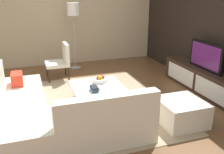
{
  "coord_description": "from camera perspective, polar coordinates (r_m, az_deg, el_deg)",
  "views": [
    {
      "loc": [
        4.23,
        -1.1,
        2.12
      ],
      "look_at": [
        -0.1,
        0.39,
        0.52
      ],
      "focal_mm": 41.4,
      "sensor_mm": 36.0,
      "label": 1
    }
  ],
  "objects": [
    {
      "name": "ground_plane",
      "position": [
        4.86,
        -4.0,
        -6.71
      ],
      "size": [
        14.0,
        14.0,
        0.0
      ],
      "primitive_type": "plane",
      "color": "brown"
    },
    {
      "name": "feature_wall_back",
      "position": [
        5.73,
        23.17,
        10.48
      ],
      "size": [
        6.4,
        0.12,
        2.8
      ],
      "primitive_type": "cube",
      "color": "black",
      "rests_on": "ground"
    },
    {
      "name": "side_wall_left",
      "position": [
        7.58,
        -9.25,
        13.5
      ],
      "size": [
        0.12,
        5.2,
        2.8
      ],
      "primitive_type": "cube",
      "color": "#C6B28E",
      "rests_on": "ground"
    },
    {
      "name": "area_rug",
      "position": [
        4.94,
        -4.3,
        -6.18
      ],
      "size": [
        3.25,
        2.76,
        0.01
      ],
      "primitive_type": "cube",
      "color": "tan",
      "rests_on": "ground"
    },
    {
      "name": "media_console",
      "position": [
        5.8,
        19.45,
        -0.75
      ],
      "size": [
        2.31,
        0.45,
        0.5
      ],
      "color": "#332319",
      "rests_on": "ground"
    },
    {
      "name": "television",
      "position": [
        5.65,
        20.05,
        4.38
      ],
      "size": [
        0.97,
        0.06,
        0.57
      ],
      "color": "black",
      "rests_on": "media_console"
    },
    {
      "name": "sectional_couch",
      "position": [
        4.16,
        -14.43,
        -7.72
      ],
      "size": [
        2.46,
        2.29,
        0.8
      ],
      "color": "silver",
      "rests_on": "ground"
    },
    {
      "name": "coffee_table",
      "position": [
        4.89,
        -3.22,
        -3.94
      ],
      "size": [
        0.93,
        0.94,
        0.38
      ],
      "color": "#332319",
      "rests_on": "ground"
    },
    {
      "name": "accent_chair_near",
      "position": [
        6.35,
        -11.23,
        3.92
      ],
      "size": [
        0.57,
        0.54,
        0.87
      ],
      "rotation": [
        0.0,
        0.0,
        0.19
      ],
      "color": "#332319",
      "rests_on": "ground"
    },
    {
      "name": "floor_lamp",
      "position": [
        6.97,
        -8.58,
        13.64
      ],
      "size": [
        0.3,
        0.3,
        1.75
      ],
      "color": "#A5A5AA",
      "rests_on": "ground"
    },
    {
      "name": "ottoman",
      "position": [
        4.38,
        15.01,
        -7.49
      ],
      "size": [
        0.7,
        0.7,
        0.4
      ],
      "primitive_type": "cube",
      "color": "silver",
      "rests_on": "ground"
    },
    {
      "name": "fruit_bowl",
      "position": [
        4.99,
        -2.71,
        -0.59
      ],
      "size": [
        0.28,
        0.28,
        0.14
      ],
      "color": "silver",
      "rests_on": "coffee_table"
    },
    {
      "name": "book_stack",
      "position": [
        4.58,
        -3.92,
        -2.55
      ],
      "size": [
        0.21,
        0.13,
        0.09
      ],
      "color": "#2D516B",
      "rests_on": "coffee_table"
    }
  ]
}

